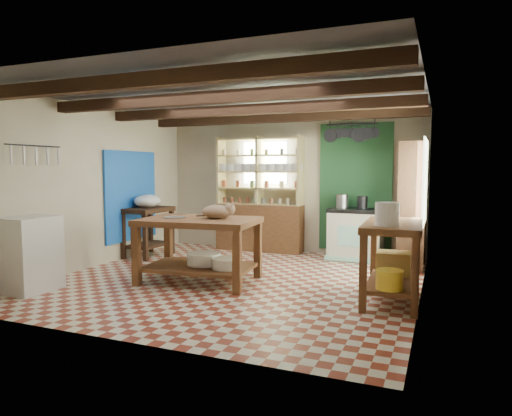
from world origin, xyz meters
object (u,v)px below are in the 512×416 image
at_px(right_counter, 392,262).
at_px(cat, 217,212).
at_px(stove, 356,234).
at_px(prep_table, 148,232).
at_px(white_cabinet, 30,254).
at_px(work_table, 199,250).

distance_m(right_counter, cat, 2.41).
height_order(stove, cat, cat).
relative_size(stove, prep_table, 1.03).
bearing_deg(stove, white_cabinet, -132.84).
xyz_separation_m(stove, prep_table, (-3.53, -1.14, -0.00)).
bearing_deg(prep_table, work_table, -33.15).
xyz_separation_m(right_counter, cat, (-2.36, -0.01, 0.52)).
height_order(prep_table, white_cabinet, white_cabinet).
distance_m(white_cabinet, cat, 2.49).
xyz_separation_m(work_table, prep_table, (-1.78, 1.28, -0.00)).
height_order(prep_table, cat, cat).
bearing_deg(prep_table, right_counter, -12.69).
distance_m(prep_table, right_counter, 4.54).
xyz_separation_m(prep_table, right_counter, (4.38, -1.20, 0.03)).
distance_m(work_table, right_counter, 2.60).
distance_m(stove, white_cabinet, 5.12).
height_order(right_counter, cat, cat).
bearing_deg(cat, prep_table, 133.63).
distance_m(white_cabinet, right_counter, 4.60).
bearing_deg(cat, work_table, -178.69).
relative_size(stove, right_counter, 0.69).
relative_size(stove, white_cabinet, 0.94).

